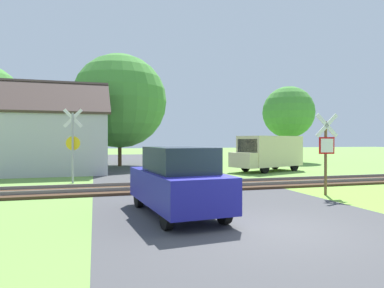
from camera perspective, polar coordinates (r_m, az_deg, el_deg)
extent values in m
plane|color=#6B9942|center=(7.93, 12.53, -13.70)|extent=(160.00, 160.00, 0.00)
cube|color=#424244|center=(9.69, 6.77, -11.04)|extent=(7.46, 80.00, 0.01)
cube|color=#422D1E|center=(14.19, -0.84, -7.13)|extent=(60.00, 2.60, 0.10)
cube|color=slate|center=(14.86, -1.56, -6.35)|extent=(60.00, 0.08, 0.12)
cube|color=slate|center=(13.49, -0.04, -7.06)|extent=(60.00, 0.08, 0.12)
cylinder|color=brown|center=(13.14, 21.37, -2.22)|extent=(0.10, 0.10, 2.64)
cube|color=red|center=(13.07, 21.54, -0.24)|extent=(0.60, 0.07, 0.60)
cube|color=white|center=(13.05, 21.59, -0.24)|extent=(0.49, 0.05, 0.49)
cube|color=white|center=(13.08, 21.55, 2.89)|extent=(0.88, 0.09, 0.88)
cube|color=white|center=(13.08, 21.55, 2.89)|extent=(0.88, 0.09, 0.88)
cylinder|color=#9E9EA5|center=(16.52, -19.27, -0.63)|extent=(0.09, 0.09, 3.23)
cube|color=white|center=(16.60, -19.23, 4.08)|extent=(0.87, 0.18, 0.88)
cube|color=white|center=(16.60, -19.23, 4.08)|extent=(0.87, 0.18, 0.88)
cylinder|color=yellow|center=(16.58, -19.22, 0.13)|extent=(0.64, 0.14, 0.64)
cube|color=#B7B7BC|center=(22.37, -23.20, 0.08)|extent=(7.07, 5.58, 3.55)
cube|color=#473833|center=(21.15, -23.66, 7.40)|extent=(7.39, 3.20, 2.19)
cube|color=#473833|center=(23.87, -22.85, 6.62)|extent=(7.39, 3.20, 2.19)
cube|color=brown|center=(22.39, -18.29, 7.35)|extent=(0.51, 0.51, 1.10)
cylinder|color=#513823|center=(32.63, 15.76, -0.42)|extent=(0.40, 0.40, 2.79)
sphere|color=#478E38|center=(32.73, 15.77, 5.13)|extent=(4.72, 4.72, 4.72)
cylinder|color=#513823|center=(26.54, -11.95, -1.18)|extent=(0.28, 0.28, 2.29)
sphere|color=#478E38|center=(26.69, -11.97, 7.00)|extent=(7.08, 7.08, 7.08)
cube|color=beige|center=(22.33, 12.91, -1.14)|extent=(4.60, 3.28, 1.90)
cube|color=beige|center=(20.54, 8.50, -2.68)|extent=(1.30, 1.94, 0.90)
cube|color=#19232D|center=(20.77, 9.22, -0.34)|extent=(0.62, 1.52, 0.85)
cube|color=navy|center=(22.97, 11.09, -1.92)|extent=(3.53, 1.37, 0.16)
cylinder|color=black|center=(21.84, 8.92, -3.66)|extent=(0.70, 0.41, 0.68)
cylinder|color=black|center=(20.79, 12.02, -3.88)|extent=(0.70, 0.41, 0.68)
cylinder|color=black|center=(23.97, 13.68, -3.30)|extent=(0.70, 0.41, 0.68)
cylinder|color=black|center=(23.02, 16.69, -3.47)|extent=(0.70, 0.41, 0.68)
cube|color=navy|center=(9.07, -2.59, -7.23)|extent=(2.03, 4.14, 0.84)
cube|color=#19232D|center=(8.81, -2.17, -2.63)|extent=(1.61, 2.33, 0.64)
cylinder|color=black|center=(10.63, -1.41, -8.37)|extent=(0.24, 0.62, 0.60)
cylinder|color=black|center=(10.24, -8.87, -8.72)|extent=(0.24, 0.62, 0.60)
cylinder|color=black|center=(8.17, 5.34, -11.09)|extent=(0.24, 0.62, 0.60)
cylinder|color=black|center=(7.65, -4.24, -11.89)|extent=(0.24, 0.62, 0.60)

